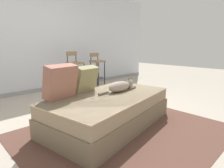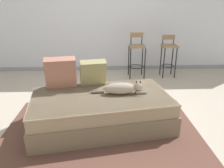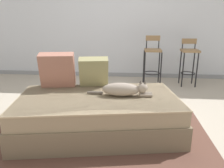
{
  "view_description": "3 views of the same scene",
  "coord_description": "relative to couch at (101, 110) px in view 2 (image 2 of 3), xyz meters",
  "views": [
    {
      "loc": [
        -1.7,
        -2.21,
        1.11
      ],
      "look_at": [
        0.15,
        -0.3,
        0.56
      ],
      "focal_mm": 30.0,
      "sensor_mm": 36.0,
      "label": 1
    },
    {
      "loc": [
        0.03,
        -3.01,
        1.58
      ],
      "look_at": [
        0.15,
        -0.3,
        0.56
      ],
      "focal_mm": 35.0,
      "sensor_mm": 36.0,
      "label": 2
    },
    {
      "loc": [
        0.37,
        -2.69,
        1.27
      ],
      "look_at": [
        0.15,
        -0.3,
        0.56
      ],
      "focal_mm": 35.0,
      "sensor_mm": 36.0,
      "label": 3
    }
  ],
  "objects": [
    {
      "name": "wall_baseboard_trim",
      "position": [
        0.0,
        2.6,
        -0.18
      ],
      "size": [
        8.0,
        0.02,
        0.09
      ],
      "primitive_type": "cube",
      "color": "gray",
      "rests_on": "ground"
    },
    {
      "name": "throw_pillow_corner",
      "position": [
        -0.56,
        0.31,
        0.44
      ],
      "size": [
        0.45,
        0.3,
        0.44
      ],
      "color": "#936051",
      "rests_on": "couch"
    },
    {
      "name": "cat",
      "position": [
        0.29,
        0.05,
        0.29
      ],
      "size": [
        0.74,
        0.18,
        0.19
      ],
      "color": "gray",
      "rests_on": "couch"
    },
    {
      "name": "throw_pillow_middle",
      "position": [
        -0.11,
        0.38,
        0.41
      ],
      "size": [
        0.4,
        0.28,
        0.38
      ],
      "color": "#847F56",
      "rests_on": "couch"
    },
    {
      "name": "wall_back_panel",
      "position": [
        0.0,
        2.65,
        1.08
      ],
      "size": [
        8.0,
        0.1,
        2.6
      ],
      "primitive_type": "cube",
      "color": "silver",
      "rests_on": "ground"
    },
    {
      "name": "couch",
      "position": [
        0.0,
        0.0,
        0.0
      ],
      "size": [
        1.95,
        1.28,
        0.44
      ],
      "color": "#766750",
      "rests_on": "ground"
    },
    {
      "name": "area_rug",
      "position": [
        0.0,
        -0.3,
        -0.22
      ],
      "size": [
        2.51,
        2.09,
        0.01
      ],
      "primitive_type": "cube",
      "color": "brown",
      "rests_on": "ground"
    },
    {
      "name": "bar_stool_near_window",
      "position": [
        0.78,
        2.04,
        0.33
      ],
      "size": [
        0.33,
        0.33,
        0.96
      ],
      "color": "black",
      "rests_on": "ground"
    },
    {
      "name": "ground_plane",
      "position": [
        0.0,
        0.4,
        -0.22
      ],
      "size": [
        16.0,
        16.0,
        0.0
      ],
      "primitive_type": "plane",
      "color": "#A89E8E",
      "rests_on": "ground"
    },
    {
      "name": "bar_stool_by_doorway",
      "position": [
        1.48,
        2.04,
        0.34
      ],
      "size": [
        0.32,
        0.32,
        0.91
      ],
      "color": "black",
      "rests_on": "ground"
    }
  ]
}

